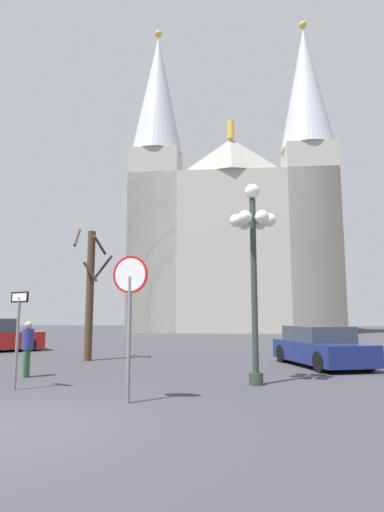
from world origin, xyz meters
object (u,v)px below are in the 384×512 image
bare_tree (90,290)px  pedestrian_walking (27,343)px  cathedral (232,228)px  parked_car_far_navy (320,347)px  street_lamp (253,245)px  stop_sign (130,298)px  one_way_arrow_sign (18,326)px

bare_tree → pedestrian_walking: size_ratio=3.38×
cathedral → bare_tree: 29.49m
bare_tree → pedestrian_walking: (-0.25, -4.34, -1.76)m
parked_car_far_navy → bare_tree: bearing=174.1°
street_lamp → parked_car_far_navy: bearing=59.3°
stop_sign → parked_car_far_navy: (5.10, 6.55, -1.44)m
bare_tree → parked_car_far_navy: size_ratio=1.17×
one_way_arrow_sign → pedestrian_walking: bearing=110.4°
bare_tree → pedestrian_walking: bearing=-93.3°
one_way_arrow_sign → stop_sign: bearing=-21.3°
cathedral → bare_tree: cathedral is taller
parked_car_far_navy → cathedral: bearing=96.0°
stop_sign → pedestrian_walking: size_ratio=1.90×
parked_car_far_navy → stop_sign: bearing=-127.9°
street_lamp → bare_tree: (-6.16, 4.98, -0.89)m
one_way_arrow_sign → pedestrian_walking: (-0.72, 1.93, -0.55)m
cathedral → parked_car_far_navy: 30.59m
one_way_arrow_sign → parked_car_far_navy: size_ratio=0.51×
one_way_arrow_sign → bare_tree: (-0.46, 6.26, 1.21)m
parked_car_far_navy → pedestrian_walking: 9.49m
stop_sign → bare_tree: bare_tree is taller
pedestrian_walking → bare_tree: bearing=86.7°
one_way_arrow_sign → street_lamp: 6.20m
street_lamp → one_way_arrow_sign: bearing=-167.3°
one_way_arrow_sign → pedestrian_walking: size_ratio=1.48×
stop_sign → parked_car_far_navy: 8.43m
cathedral → pedestrian_walking: cathedral is taller
stop_sign → bare_tree: bearing=115.1°
cathedral → parked_car_far_navy: (3.00, -28.68, -10.22)m
street_lamp → parked_car_far_navy: 5.59m
street_lamp → parked_car_far_navy: size_ratio=1.16×
one_way_arrow_sign → parked_car_far_navy: bearing=33.5°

